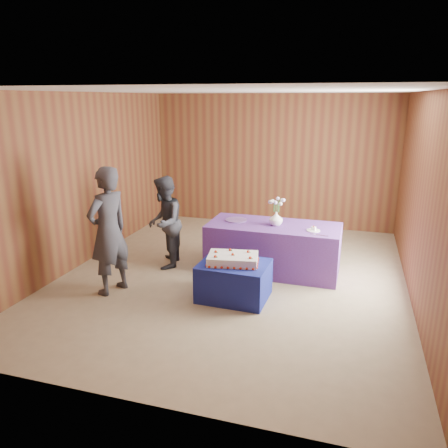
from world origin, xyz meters
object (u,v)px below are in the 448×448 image
at_px(cake_table, 234,281).
at_px(serving_table, 273,248).
at_px(guest_left, 108,231).
at_px(sheet_cake, 233,259).
at_px(guest_right, 164,222).
at_px(vase, 276,219).

distance_m(cake_table, serving_table, 1.16).
xyz_separation_m(cake_table, guest_left, (-1.68, -0.28, 0.63)).
height_order(cake_table, guest_left, guest_left).
xyz_separation_m(sheet_cake, guest_right, (-1.34, 0.81, 0.17)).
relative_size(serving_table, guest_right, 1.37).
relative_size(vase, guest_left, 0.12).
bearing_deg(serving_table, guest_left, -144.28).
bearing_deg(serving_table, vase, -34.68).
height_order(serving_table, guest_right, guest_right).
xyz_separation_m(serving_table, vase, (0.03, -0.02, 0.48)).
bearing_deg(serving_table, cake_table, -105.27).
relative_size(vase, guest_right, 0.14).
bearing_deg(vase, cake_table, -108.13).
height_order(sheet_cake, guest_right, guest_right).
relative_size(cake_table, sheet_cake, 1.21).
xyz_separation_m(serving_table, guest_right, (-1.68, -0.30, 0.35)).
distance_m(sheet_cake, guest_left, 1.72).
bearing_deg(guest_left, cake_table, 117.98).
bearing_deg(cake_table, guest_left, -168.22).
bearing_deg(guest_right, vase, 85.66).
relative_size(cake_table, vase, 4.29).
xyz_separation_m(serving_table, guest_left, (-2.01, -1.40, 0.50)).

